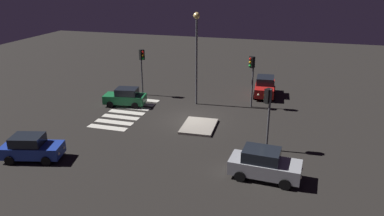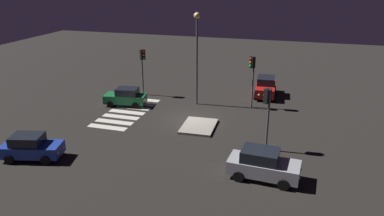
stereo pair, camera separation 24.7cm
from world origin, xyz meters
The scene contains 11 objects.
ground_plane centered at (0.00, 0.00, 0.00)m, with size 80.00×80.00×0.00m, color black.
traffic_island centered at (1.42, 0.96, 0.09)m, with size 3.40×2.62×0.18m.
car_blue centered at (9.35, -7.94, 0.80)m, with size 2.45×3.99×1.64m.
car_red centered at (-7.99, 5.05, 0.90)m, with size 4.29×2.18×1.83m.
car_silver centered at (7.56, 6.50, 0.88)m, with size 2.14×4.20×1.79m.
car_green centered at (-1.61, -6.69, 0.79)m, with size 2.16×3.86×1.61m.
traffic_light_north centered at (3.77, 6.22, 3.24)m, with size 0.54×0.53×4.27m.
traffic_light_south centered at (-4.84, -6.34, 3.40)m, with size 0.54×0.53×4.48m.
traffic_light_west centered at (-4.26, 4.13, 3.47)m, with size 0.54×0.54×4.58m.
street_lamp centered at (-3.78, -0.68, 5.51)m, with size 0.56×0.56×8.15m.
crosswalk_near centered at (0.00, -5.83, 0.01)m, with size 7.60×3.20×0.02m.
Camera 1 is at (26.72, 7.70, 11.23)m, focal length 34.38 mm.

